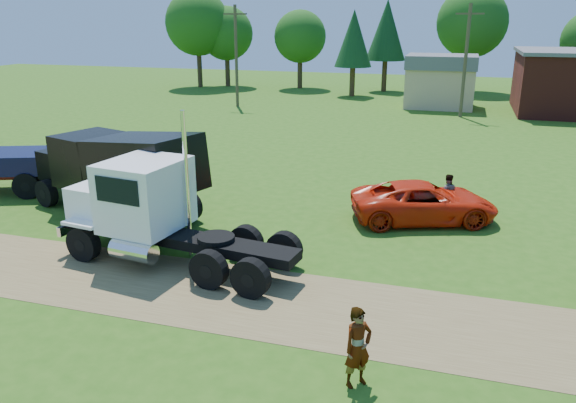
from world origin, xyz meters
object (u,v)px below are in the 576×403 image
(orange_pickup, at_px, (424,202))
(white_semi_tractor, at_px, (148,210))
(black_dump_truck, at_px, (119,167))
(spectator_a, at_px, (358,347))

(orange_pickup, bearing_deg, white_semi_tractor, 106.65)
(white_semi_tractor, relative_size, orange_pickup, 1.48)
(white_semi_tractor, distance_m, orange_pickup, 10.96)
(black_dump_truck, bearing_deg, orange_pickup, 31.43)
(black_dump_truck, xyz_separation_m, spectator_a, (11.53, -8.53, -1.11))
(white_semi_tractor, xyz_separation_m, orange_pickup, (8.77, 6.51, -0.93))
(black_dump_truck, relative_size, orange_pickup, 1.51)
(orange_pickup, distance_m, spectator_a, 11.50)
(white_semi_tractor, xyz_separation_m, black_dump_truck, (-3.42, 3.56, 0.32))
(white_semi_tractor, xyz_separation_m, spectator_a, (8.11, -4.97, -0.78))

